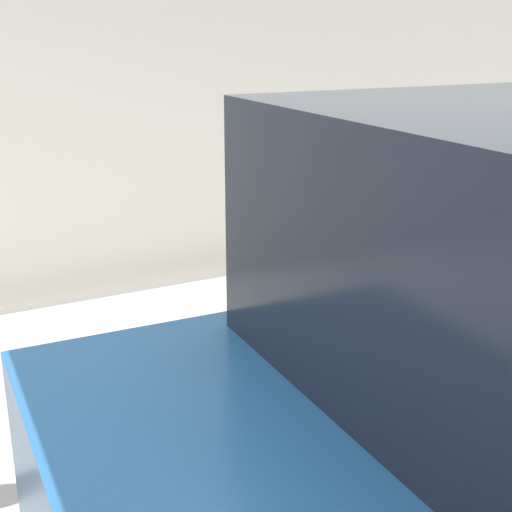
{
  "coord_description": "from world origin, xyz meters",
  "views": [
    {
      "loc": [
        -0.72,
        -1.34,
        2.07
      ],
      "look_at": [
        0.57,
        1.07,
        1.19
      ],
      "focal_mm": 50.0,
      "sensor_mm": 36.0,
      "label": 1
    }
  ],
  "objects": [
    {
      "name": "sidewalk",
      "position": [
        0.0,
        2.2,
        0.07
      ],
      "size": [
        24.0,
        2.8,
        0.14
      ],
      "color": "#ADAAA3",
      "rests_on": "ground_plane"
    },
    {
      "name": "parking_meter",
      "position": [
        0.57,
        1.07,
        1.26
      ],
      "size": [
        0.18,
        0.13,
        1.52
      ],
      "color": "#2D2D30",
      "rests_on": "sidewalk"
    }
  ]
}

